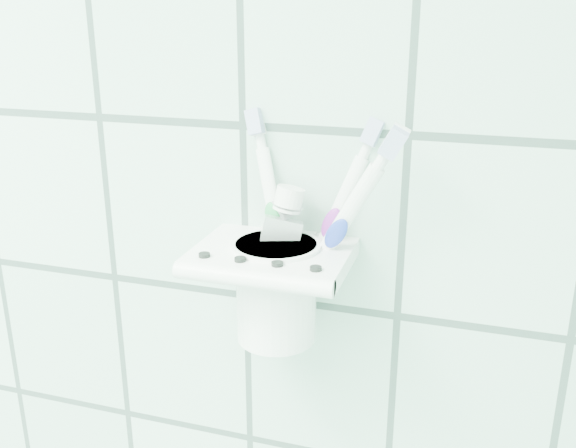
# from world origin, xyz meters

# --- Properties ---
(holder_bracket) EXTENTS (0.14, 0.11, 0.04)m
(holder_bracket) POSITION_xyz_m (0.65, 1.15, 1.32)
(holder_bracket) COLOR white
(holder_bracket) RESTS_ON wall_back
(cup) EXTENTS (0.08, 0.08, 0.09)m
(cup) POSITION_xyz_m (0.66, 1.16, 1.29)
(cup) COLOR white
(cup) RESTS_ON holder_bracket
(toothbrush_pink) EXTENTS (0.06, 0.05, 0.21)m
(toothbrush_pink) POSITION_xyz_m (0.67, 1.16, 1.35)
(toothbrush_pink) COLOR white
(toothbrush_pink) RESTS_ON cup
(toothbrush_blue) EXTENTS (0.07, 0.04, 0.21)m
(toothbrush_blue) POSITION_xyz_m (0.66, 1.17, 1.35)
(toothbrush_blue) COLOR white
(toothbrush_blue) RESTS_ON cup
(toothbrush_orange) EXTENTS (0.10, 0.03, 0.22)m
(toothbrush_orange) POSITION_xyz_m (0.65, 1.17, 1.36)
(toothbrush_orange) COLOR white
(toothbrush_orange) RESTS_ON cup
(toothpaste_tube) EXTENTS (0.05, 0.04, 0.14)m
(toothpaste_tube) POSITION_xyz_m (0.64, 1.16, 1.32)
(toothpaste_tube) COLOR silver
(toothpaste_tube) RESTS_ON cup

